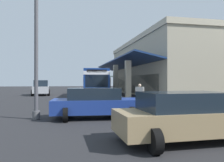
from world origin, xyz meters
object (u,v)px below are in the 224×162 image
parked_suv_silver (41,87)px  parked_sedan_blue (97,103)px  pedestrian (140,94)px  potted_palm (110,88)px  lot_light_pole (36,30)px  parked_sedan_tan (188,116)px  transit_bus (94,81)px

parked_suv_silver → parked_sedan_blue: size_ratio=1.10×
parked_sedan_blue → pedestrian: 5.41m
potted_palm → lot_light_pole: size_ratio=0.35×
pedestrian → lot_light_pole: 8.17m
parked_sedan_tan → lot_light_pole: 7.83m
parked_sedan_blue → pedestrian: size_ratio=2.76×
pedestrian → parked_suv_silver: bearing=-151.7°
transit_bus → parked_sedan_tan: (20.62, 0.35, -1.10)m
parked_sedan_tan → lot_light_pole: lot_light_pole is taller
potted_palm → pedestrian: bearing=-5.2°
potted_palm → transit_bus: bearing=-23.8°
transit_bus → parked_sedan_blue: size_ratio=2.52×
parked_suv_silver → parked_sedan_blue: bearing=13.8°
parked_suv_silver → pedestrian: bearing=28.3°
parked_suv_silver → potted_palm: 11.19m
parked_sedan_tan → lot_light_pole: size_ratio=0.56×
lot_light_pole → parked_sedan_tan: bearing=45.2°
parked_sedan_tan → parked_suv_silver: size_ratio=0.90×
parked_suv_silver → parked_sedan_blue: 20.24m
parked_sedan_tan → potted_palm: size_ratio=1.60×
parked_sedan_tan → parked_sedan_blue: 5.13m
parked_sedan_tan → parked_suv_silver: bearing=-164.1°
parked_sedan_blue → potted_palm: size_ratio=1.63×
parked_sedan_tan → potted_palm: bearing=173.5°
lot_light_pole → transit_bus: bearing=163.5°
transit_bus → parked_sedan_blue: bearing=-6.3°
parked_sedan_blue → lot_light_pole: 4.51m
parked_sedan_blue → pedestrian: pedestrian is taller
lot_light_pole → parked_sedan_blue: bearing=84.6°
parked_sedan_tan → parked_suv_silver: parked_suv_silver is taller
parked_sedan_blue → lot_light_pole: bearing=-95.4°
parked_sedan_tan → lot_light_pole: bearing=-134.8°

